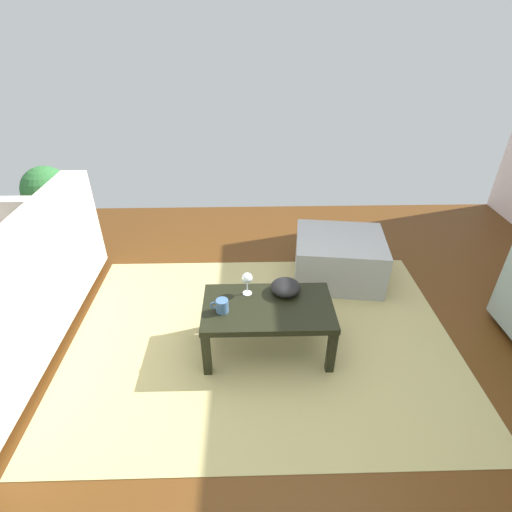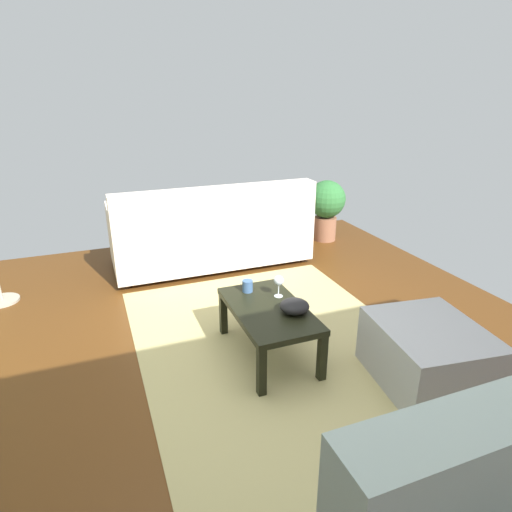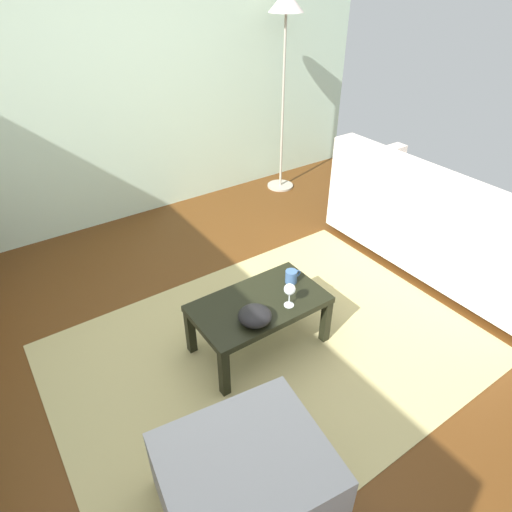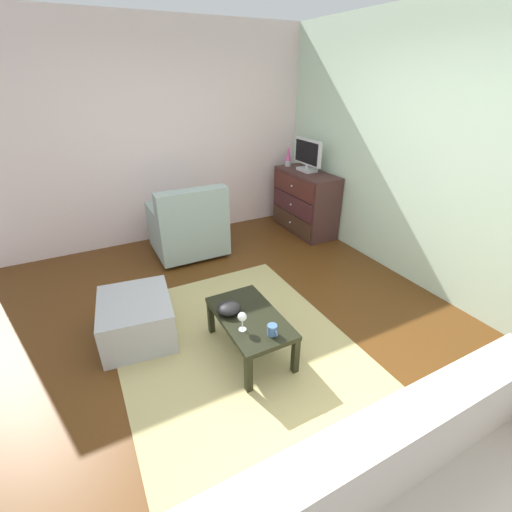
% 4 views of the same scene
% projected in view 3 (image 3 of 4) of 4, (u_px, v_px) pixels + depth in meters
% --- Properties ---
extents(ground_plane, '(5.64, 4.66, 0.05)m').
position_uv_depth(ground_plane, '(229.00, 348.00, 2.87)').
color(ground_plane, '#502D10').
extents(wall_accent_rear, '(5.64, 0.12, 2.73)m').
position_uv_depth(wall_accent_rear, '(85.00, 67.00, 3.52)').
color(wall_accent_rear, beige).
rests_on(wall_accent_rear, ground_plane).
extents(area_rug, '(2.60, 1.90, 0.01)m').
position_uv_depth(area_rug, '(271.00, 351.00, 2.81)').
color(area_rug, tan).
rests_on(area_rug, ground_plane).
extents(coffee_table, '(0.82, 0.47, 0.36)m').
position_uv_depth(coffee_table, '(259.00, 308.00, 2.69)').
color(coffee_table, black).
rests_on(coffee_table, ground_plane).
extents(wine_glass, '(0.07, 0.07, 0.16)m').
position_uv_depth(wine_glass, '(290.00, 290.00, 2.57)').
color(wine_glass, silver).
rests_on(wine_glass, coffee_table).
extents(mug, '(0.11, 0.08, 0.08)m').
position_uv_depth(mug, '(292.00, 276.00, 2.81)').
color(mug, '#3E608C').
rests_on(mug, coffee_table).
extents(bowl_decorative, '(0.19, 0.19, 0.09)m').
position_uv_depth(bowl_decorative, '(255.00, 316.00, 2.50)').
color(bowl_decorative, black).
rests_on(bowl_decorative, coffee_table).
extents(couch_large, '(0.85, 1.96, 0.86)m').
position_uv_depth(couch_large, '(450.00, 229.00, 3.43)').
color(couch_large, '#332319').
rests_on(couch_large, ground_plane).
extents(ottoman, '(0.77, 0.69, 0.38)m').
position_uv_depth(ottoman, '(246.00, 482.00, 1.92)').
color(ottoman, '#999B9E').
rests_on(ottoman, ground_plane).
extents(standing_lamp, '(0.32, 0.32, 1.87)m').
position_uv_depth(standing_lamp, '(286.00, 23.00, 3.95)').
color(standing_lamp, '#A59E8C').
rests_on(standing_lamp, ground_plane).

